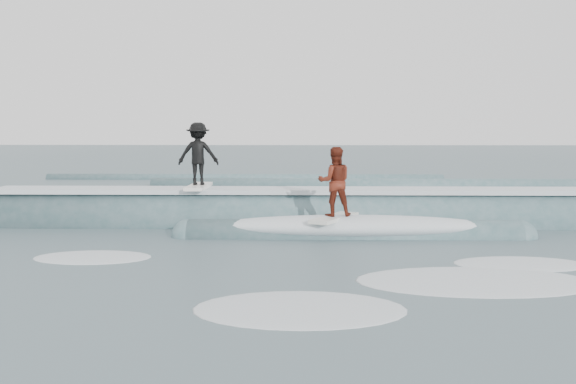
{
  "coord_description": "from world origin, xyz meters",
  "views": [
    {
      "loc": [
        0.38,
        -13.37,
        3.06
      ],
      "look_at": [
        0.0,
        5.05,
        1.1
      ],
      "focal_mm": 40.0,
      "sensor_mm": 36.0,
      "label": 1
    }
  ],
  "objects": [
    {
      "name": "surfer_black",
      "position": [
        -2.75,
        6.05,
        2.1
      ],
      "size": [
        1.25,
        2.01,
        1.99
      ],
      "color": "white",
      "rests_on": "ground"
    },
    {
      "name": "ground",
      "position": [
        0.0,
        0.0,
        0.0
      ],
      "size": [
        160.0,
        160.0,
        0.0
      ],
      "primitive_type": "plane",
      "color": "#3C5358",
      "rests_on": "ground"
    },
    {
      "name": "breaking_wave",
      "position": [
        0.28,
        5.71,
        0.05
      ],
      "size": [
        19.96,
        3.82,
        2.08
      ],
      "color": "#385A5E",
      "rests_on": "ground"
    },
    {
      "name": "surfer_red",
      "position": [
        1.28,
        3.85,
        1.43
      ],
      "size": [
        1.45,
        2.02,
        1.98
      ],
      "color": "silver",
      "rests_on": "ground"
    },
    {
      "name": "whitewater",
      "position": [
        1.44,
        -0.88,
        0.0
      ],
      "size": [
        14.31,
        5.9,
        0.1
      ],
      "color": "silver",
      "rests_on": "ground"
    },
    {
      "name": "far_swells",
      "position": [
        -2.84,
        17.65,
        0.0
      ],
      "size": [
        37.8,
        8.65,
        0.8
      ],
      "color": "#385A5E",
      "rests_on": "ground"
    }
  ]
}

